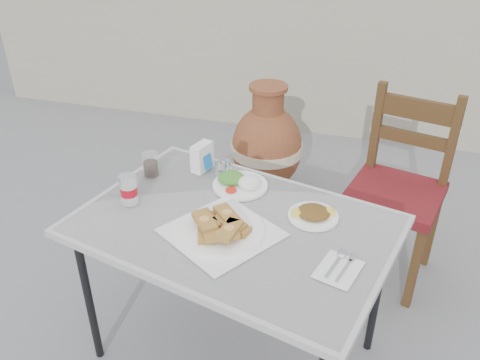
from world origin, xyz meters
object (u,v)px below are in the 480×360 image
(pide_plate, at_px, (222,225))
(cola_glass, at_px, (151,165))
(condiment_caddy, at_px, (226,168))
(cafe_table, at_px, (234,233))
(salad_rice_plate, at_px, (240,182))
(salad_chopped_plate, at_px, (313,214))
(terracotta_urn, at_px, (267,149))
(napkin_holder, at_px, (202,157))
(soda_can, at_px, (129,190))
(chair, at_px, (398,188))

(pide_plate, distance_m, cola_glass, 0.53)
(pide_plate, bearing_deg, condiment_caddy, 105.35)
(cafe_table, xyz_separation_m, pide_plate, (-0.02, -0.08, 0.08))
(salad_rice_plate, distance_m, salad_chopped_plate, 0.36)
(cafe_table, distance_m, salad_chopped_plate, 0.31)
(salad_chopped_plate, xyz_separation_m, terracotta_urn, (-0.45, 1.15, -0.36))
(salad_chopped_plate, height_order, terracotta_urn, terracotta_urn)
(napkin_holder, bearing_deg, salad_chopped_plate, -6.22)
(salad_chopped_plate, distance_m, terracotta_urn, 1.28)
(cafe_table, bearing_deg, napkin_holder, 125.77)
(salad_chopped_plate, bearing_deg, cafe_table, -158.00)
(salad_rice_plate, distance_m, napkin_holder, 0.22)
(napkin_holder, bearing_deg, cola_glass, -135.93)
(condiment_caddy, bearing_deg, salad_rice_plate, -47.09)
(pide_plate, xyz_separation_m, terracotta_urn, (-0.14, 1.34, -0.38))
(cafe_table, distance_m, soda_can, 0.45)
(cafe_table, distance_m, napkin_holder, 0.43)
(cola_glass, xyz_separation_m, terracotta_urn, (0.28, 1.02, -0.39))
(salad_rice_plate, bearing_deg, cola_glass, -178.78)
(chair, bearing_deg, salad_chopped_plate, -102.33)
(cafe_table, bearing_deg, chair, 51.67)
(pide_plate, bearing_deg, terracotta_urn, 96.17)
(cola_glass, bearing_deg, condiment_caddy, 18.79)
(cola_glass, distance_m, chair, 1.21)
(pide_plate, bearing_deg, chair, 53.25)
(salad_rice_plate, height_order, chair, chair)
(salad_chopped_plate, height_order, napkin_holder, napkin_holder)
(cafe_table, height_order, condiment_caddy, condiment_caddy)
(cola_glass, bearing_deg, salad_rice_plate, 1.22)
(condiment_caddy, bearing_deg, soda_can, -131.45)
(salad_rice_plate, bearing_deg, soda_can, -148.28)
(salad_chopped_plate, height_order, condiment_caddy, condiment_caddy)
(condiment_caddy, height_order, chair, chair)
(salad_rice_plate, relative_size, cola_glass, 2.28)
(cola_glass, bearing_deg, napkin_holder, 26.87)
(salad_chopped_plate, xyz_separation_m, napkin_holder, (-0.53, 0.23, 0.05))
(cola_glass, xyz_separation_m, condiment_caddy, (0.31, 0.10, -0.02))
(cola_glass, bearing_deg, pide_plate, -36.86)
(salad_rice_plate, height_order, napkin_holder, napkin_holder)
(cafe_table, distance_m, terracotta_urn, 1.31)
(salad_rice_plate, bearing_deg, chair, 38.39)
(pide_plate, height_order, condiment_caddy, pide_plate)
(salad_rice_plate, bearing_deg, salad_chopped_plate, -22.35)
(salad_rice_plate, xyz_separation_m, chair, (0.66, 0.52, -0.23))
(cafe_table, xyz_separation_m, chair, (0.61, 0.77, -0.16))
(salad_rice_plate, xyz_separation_m, terracotta_urn, (-0.12, 1.01, -0.37))
(napkin_holder, xyz_separation_m, condiment_caddy, (0.11, 0.00, -0.04))
(napkin_holder, bearing_deg, pide_plate, -44.67)
(cola_glass, distance_m, condiment_caddy, 0.32)
(soda_can, xyz_separation_m, terracotta_urn, (0.26, 1.25, -0.41))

